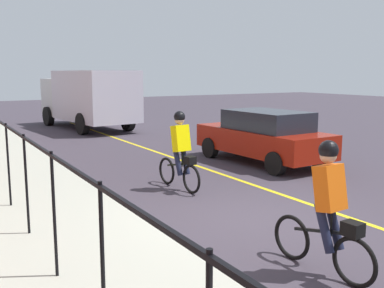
# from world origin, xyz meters

# --- Properties ---
(ground_plane) EXTENTS (80.00, 80.00, 0.00)m
(ground_plane) POSITION_xyz_m (0.00, 0.00, 0.00)
(ground_plane) COLOR #3B343E
(lane_line_centre) EXTENTS (36.00, 0.12, 0.01)m
(lane_line_centre) POSITION_xyz_m (0.00, -1.60, 0.00)
(lane_line_centre) COLOR yellow
(lane_line_centre) RESTS_ON ground
(sidewalk) EXTENTS (40.00, 3.20, 0.15)m
(sidewalk) POSITION_xyz_m (0.00, 3.40, 0.07)
(sidewalk) COLOR #A9AA9B
(sidewalk) RESTS_ON ground
(iron_fence) EXTENTS (21.25, 0.04, 1.60)m
(iron_fence) POSITION_xyz_m (1.00, 3.80, 1.33)
(iron_fence) COLOR black
(iron_fence) RESTS_ON sidewalk
(cyclist_lead) EXTENTS (1.71, 0.38, 1.83)m
(cyclist_lead) POSITION_xyz_m (2.64, 0.11, 0.91)
(cyclist_lead) COLOR black
(cyclist_lead) RESTS_ON ground
(cyclist_follow) EXTENTS (1.71, 0.38, 1.83)m
(cyclist_follow) POSITION_xyz_m (-2.24, 0.60, 0.91)
(cyclist_follow) COLOR black
(cyclist_follow) RESTS_ON ground
(patrol_sedan) EXTENTS (4.47, 2.06, 1.58)m
(patrol_sedan) POSITION_xyz_m (4.09, -3.55, 0.82)
(patrol_sedan) COLOR maroon
(patrol_sedan) RESTS_ON ground
(box_truck_background) EXTENTS (6.91, 3.10, 2.78)m
(box_truck_background) POSITION_xyz_m (14.87, -1.65, 1.55)
(box_truck_background) COLOR silver
(box_truck_background) RESTS_ON ground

